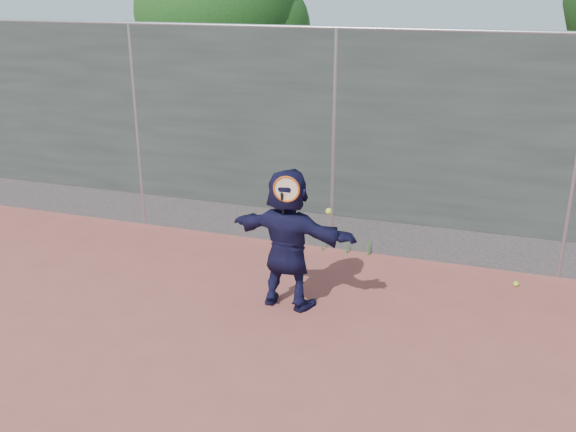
% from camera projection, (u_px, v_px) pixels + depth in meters
% --- Properties ---
extents(ground, '(80.00, 80.00, 0.00)m').
position_uv_depth(ground, '(234.00, 386.00, 5.98)').
color(ground, '#9E4C42').
rests_on(ground, ground).
extents(player, '(1.57, 0.68, 1.64)m').
position_uv_depth(player, '(288.00, 239.00, 7.22)').
color(player, '#161439').
rests_on(player, ground).
extents(ball_ground, '(0.07, 0.07, 0.07)m').
position_uv_depth(ball_ground, '(516.00, 284.00, 7.92)').
color(ball_ground, '#C4E132').
rests_on(ball_ground, ground).
extents(fence, '(20.00, 0.06, 3.03)m').
position_uv_depth(fence, '(334.00, 138.00, 8.55)').
color(fence, '#38423D').
rests_on(fence, ground).
extents(swing_action, '(0.64, 0.14, 0.51)m').
position_uv_depth(swing_action, '(290.00, 193.00, 6.81)').
color(swing_action, '#C24C12').
rests_on(swing_action, ground).
extents(tree_left, '(3.15, 3.00, 4.53)m').
position_uv_depth(tree_left, '(227.00, 17.00, 11.65)').
color(tree_left, '#382314').
rests_on(tree_left, ground).
extents(weed_clump, '(0.68, 0.07, 0.30)m').
position_uv_depth(weed_clump, '(350.00, 244.00, 8.85)').
color(weed_clump, '#387226').
rests_on(weed_clump, ground).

